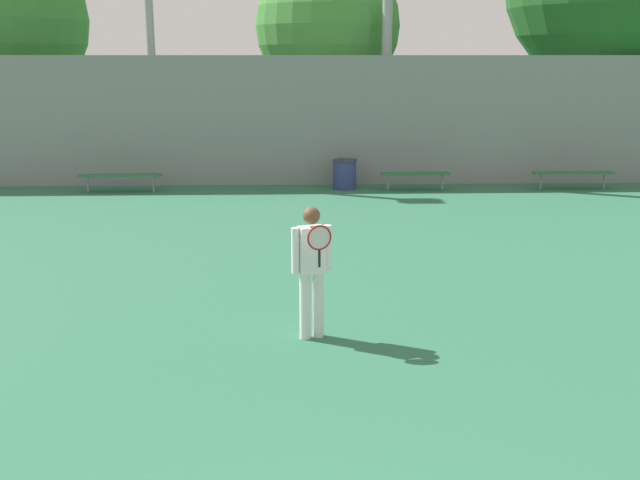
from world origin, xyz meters
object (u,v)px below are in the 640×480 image
bench_courtside_near (415,174)px  bench_adjacent_court (120,176)px  bench_courtside_far (573,173)px  tree_green_tall (328,27)px  tennis_player (312,265)px  trash_bin (345,174)px

bench_courtside_near → bench_adjacent_court: bearing=180.0°
bench_courtside_far → bench_adjacent_court: bearing=180.0°
tree_green_tall → bench_adjacent_court: bearing=-145.5°
tennis_player → bench_courtside_far: 13.05m
tennis_player → bench_adjacent_court: 11.81m
trash_bin → tree_green_tall: bearing=94.6°
bench_adjacent_court → tree_green_tall: (5.67, 3.90, 3.96)m
bench_adjacent_court → tree_green_tall: 7.94m
trash_bin → bench_courtside_near: bearing=-8.4°
bench_courtside_far → trash_bin: bearing=177.4°
bench_adjacent_court → trash_bin: 5.97m
tennis_player → bench_adjacent_court: tennis_player is taller
bench_courtside_far → bench_adjacent_court: 12.13m
bench_adjacent_court → trash_bin: bearing=2.7°
trash_bin → tennis_player: bearing=-96.1°
bench_courtside_near → tree_green_tall: size_ratio=0.28×
bench_courtside_far → trash_bin: trash_bin is taller
tennis_player → tree_green_tall: tree_green_tall is taller
tennis_player → bench_courtside_near: (3.05, 10.78, -0.53)m
bench_courtside_near → tree_green_tall: bearing=119.2°
bench_adjacent_court → trash_bin: size_ratio=2.70×
bench_courtside_near → bench_courtside_far: size_ratio=0.85×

